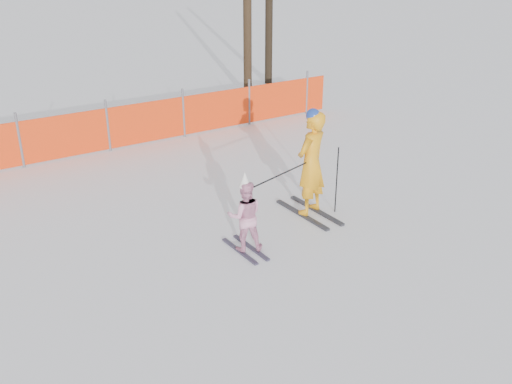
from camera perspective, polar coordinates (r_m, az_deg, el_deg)
ground at (r=8.98m, az=1.79°, el=-6.92°), size 120.00×120.00×0.00m
adult at (r=10.17m, az=5.54°, el=2.91°), size 0.80×1.47×1.99m
child at (r=9.00m, az=-1.10°, el=-2.38°), size 0.70×0.99×1.36m
ski_poles at (r=9.89m, az=5.10°, el=1.48°), size 2.07×0.46×1.26m
safety_fence at (r=13.60m, az=-21.39°, el=4.75°), size 16.64×0.06×1.25m
tree_trunks at (r=19.41m, az=0.28°, el=18.56°), size 2.00×1.58×5.91m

